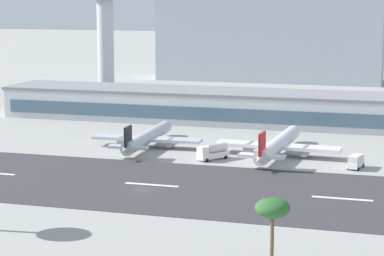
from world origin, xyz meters
TOP-DOWN VIEW (x-y plane):
  - ground_plane at (0.00, 0.00)m, footprint 1400.00×1400.00m
  - runway_strip at (0.00, 4.46)m, footprint 800.00×43.31m
  - runway_centreline_dash_4 at (0.70, 4.46)m, footprint 12.00×1.20m
  - runway_centreline_dash_5 at (40.89, 4.46)m, footprint 12.00×1.20m
  - terminal_building at (2.54, 88.87)m, footprint 159.95×23.05m
  - control_tower at (-55.20, 114.00)m, footprint 11.01×11.01m
  - distant_hotel_block at (-12.61, 213.35)m, footprint 105.62×27.50m
  - airliner_black_tail_gate_0 at (-14.04, 42.20)m, footprint 29.73×39.40m
  - airliner_red_tail_gate_1 at (21.28, 41.00)m, footprint 32.13×42.13m
  - service_box_truck_0 at (41.45, 32.74)m, footprint 3.72×6.38m
  - service_fuel_truck_1 at (6.81, 32.84)m, footprint 7.10×8.41m
  - palm_tree_0 at (35.32, -43.54)m, footprint 4.96×4.96m

SIDE VIEW (x-z plane):
  - ground_plane at x=0.00m, z-range 0.00..0.00m
  - runway_strip at x=0.00m, z-range 0.00..0.08m
  - runway_centreline_dash_4 at x=0.70m, z-range 0.08..0.09m
  - runway_centreline_dash_5 at x=40.89m, z-range 0.08..0.09m
  - service_box_truck_0 at x=41.45m, z-range 0.16..3.41m
  - service_fuel_truck_1 at x=6.81m, z-range 0.05..4.00m
  - airliner_black_tail_gate_0 at x=-14.04m, z-range -1.49..6.73m
  - airliner_red_tail_gate_1 at x=21.28m, z-range -1.59..7.20m
  - terminal_building at x=2.54m, z-range 0.00..10.17m
  - palm_tree_0 at x=35.32m, z-range 4.50..16.73m
  - distant_hotel_block at x=-12.61m, z-range 0.00..39.32m
  - control_tower at x=-55.20m, z-range 4.14..49.18m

